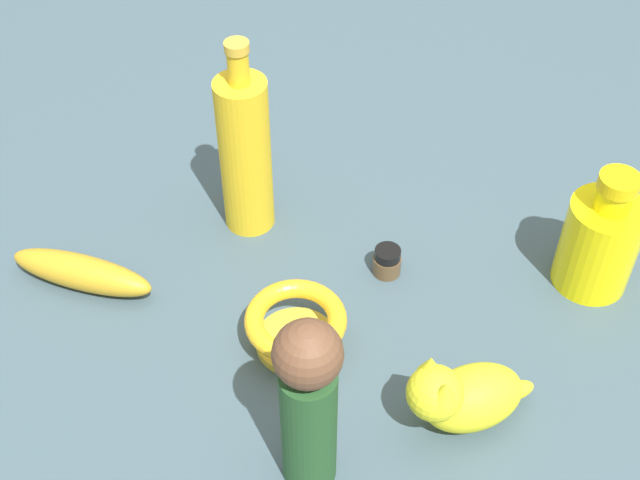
{
  "coord_description": "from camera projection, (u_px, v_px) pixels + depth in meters",
  "views": [
    {
      "loc": [
        0.46,
        0.49,
        0.75
      ],
      "look_at": [
        0.0,
        0.0,
        0.07
      ],
      "focal_mm": 47.68,
      "sensor_mm": 36.0,
      "label": 1
    }
  ],
  "objects": [
    {
      "name": "cat_figurine",
      "position": [
        463.0,
        395.0,
        0.84
      ],
      "size": [
        0.14,
        0.1,
        0.1
      ],
      "color": "yellow",
      "rests_on": "ground"
    },
    {
      "name": "bottle_tall",
      "position": [
        245.0,
        153.0,
        1.0
      ],
      "size": [
        0.06,
        0.06,
        0.26
      ],
      "color": "gold",
      "rests_on": "ground"
    },
    {
      "name": "bowl",
      "position": [
        296.0,
        325.0,
        0.92
      ],
      "size": [
        0.11,
        0.11,
        0.05
      ],
      "color": "gold",
      "rests_on": "ground"
    },
    {
      "name": "bottle_short",
      "position": [
        600.0,
        241.0,
        0.96
      ],
      "size": [
        0.09,
        0.09,
        0.16
      ],
      "color": "yellow",
      "rests_on": "ground"
    },
    {
      "name": "ground",
      "position": [
        320.0,
        284.0,
        1.0
      ],
      "size": [
        2.0,
        2.0,
        0.0
      ],
      "primitive_type": "plane",
      "color": "#384C56"
    },
    {
      "name": "banana",
      "position": [
        82.0,
        272.0,
        0.99
      ],
      "size": [
        0.12,
        0.18,
        0.04
      ],
      "primitive_type": "ellipsoid",
      "rotation": [
        0.0,
        0.0,
        5.21
      ],
      "color": "#B98D1F",
      "rests_on": "ground"
    },
    {
      "name": "nail_polish_jar",
      "position": [
        387.0,
        261.0,
        1.0
      ],
      "size": [
        0.03,
        0.03,
        0.04
      ],
      "color": "brown",
      "rests_on": "ground"
    },
    {
      "name": "person_figure_adult",
      "position": [
        308.0,
        403.0,
        0.75
      ],
      "size": [
        0.07,
        0.07,
        0.22
      ],
      "color": "#224C24",
      "rests_on": "ground"
    }
  ]
}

